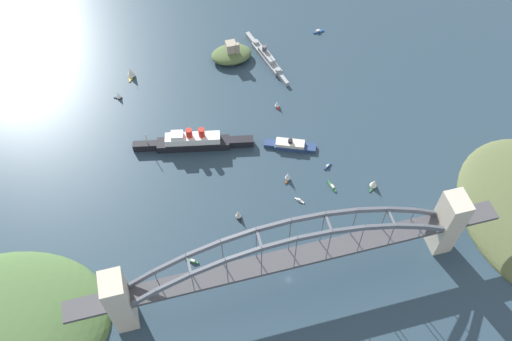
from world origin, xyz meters
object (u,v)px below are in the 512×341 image
at_px(small_boat_7, 238,214).
at_px(small_boat_4, 374,183).
at_px(small_boat_6, 332,186).
at_px(ocean_liner, 194,142).
at_px(harbor_ferry_steamer, 290,145).
at_px(small_boat_8, 192,261).
at_px(fort_island_mid_harbor, 231,54).
at_px(small_boat_3, 288,176).
at_px(small_boat_0, 327,166).
at_px(small_boat_5, 118,95).
at_px(naval_cruiser, 266,57).
at_px(harbor_arch_bridge, 291,258).
at_px(small_boat_9, 277,104).
at_px(small_boat_10, 318,31).
at_px(small_boat_2, 299,200).
at_px(small_boat_1, 131,72).

bearing_deg(small_boat_7, small_boat_4, 0.13).
bearing_deg(small_boat_6, small_boat_4, -13.56).
distance_m(ocean_liner, harbor_ferry_steamer, 69.68).
bearing_deg(small_boat_8, fort_island_mid_harbor, 69.06).
bearing_deg(fort_island_mid_harbor, harbor_ferry_steamer, -78.79).
distance_m(small_boat_3, small_boat_8, 88.40).
height_order(ocean_liner, small_boat_6, ocean_liner).
xyz_separation_m(small_boat_0, small_boat_5, (-134.85, 103.74, 2.29)).
height_order(naval_cruiser, small_boat_8, naval_cruiser).
relative_size(harbor_arch_bridge, small_boat_9, 40.38).
bearing_deg(harbor_arch_bridge, small_boat_4, 34.01).
height_order(small_boat_9, small_boat_10, small_boat_9).
bearing_deg(small_boat_3, naval_cruiser, 81.70).
bearing_deg(small_boat_10, small_boat_3, -116.26).
height_order(small_boat_0, small_boat_4, small_boat_4).
height_order(small_boat_4, small_boat_9, small_boat_4).
xyz_separation_m(small_boat_2, small_boat_9, (9.04, 85.89, 2.31)).
bearing_deg(small_boat_0, small_boat_9, 106.36).
distance_m(small_boat_5, small_boat_10, 177.08).
height_order(small_boat_5, small_boat_6, small_boat_5).
xyz_separation_m(ocean_liner, small_boat_8, (-18.86, -90.06, -4.82)).
relative_size(naval_cruiser, small_boat_6, 6.68).
bearing_deg(small_boat_7, fort_island_mid_harbor, 78.46).
distance_m(small_boat_1, small_boat_4, 209.08).
xyz_separation_m(small_boat_0, small_boat_2, (-27.75, -22.17, -0.13)).
relative_size(small_boat_5, small_boat_10, 0.67).
bearing_deg(small_boat_7, ocean_liner, 104.44).
bearing_deg(small_boat_5, fort_island_mid_harbor, 12.30).
relative_size(fort_island_mid_harbor, small_boat_0, 5.02).
height_order(ocean_liner, small_boat_9, ocean_liner).
relative_size(small_boat_0, small_boat_3, 0.77).
relative_size(harbor_ferry_steamer, small_boat_0, 5.61).
relative_size(small_boat_4, small_boat_10, 0.84).
bearing_deg(small_boat_10, small_boat_5, -169.06).
bearing_deg(small_boat_6, harbor_arch_bridge, -129.90).
xyz_separation_m(naval_cruiser, small_boat_9, (-5.73, -52.32, -0.01)).
height_order(small_boat_4, small_boat_10, small_boat_4).
relative_size(harbor_arch_bridge, small_boat_7, 31.08).
distance_m(small_boat_0, small_boat_3, 30.71).
relative_size(small_boat_2, small_boat_10, 0.61).
bearing_deg(small_boat_3, small_boat_8, -149.30).
bearing_deg(harbor_ferry_steamer, small_boat_2, -99.30).
xyz_separation_m(harbor_ferry_steamer, small_boat_5, (-114.60, 80.09, 0.63)).
height_order(small_boat_5, small_boat_9, small_boat_5).
distance_m(ocean_liner, small_boat_4, 130.08).
height_order(ocean_liner, small_boat_10, ocean_liner).
bearing_deg(small_boat_6, fort_island_mid_harbor, 104.85).
height_order(ocean_liner, fort_island_mid_harbor, ocean_liner).
relative_size(harbor_arch_bridge, harbor_ferry_steamer, 6.98).
bearing_deg(fort_island_mid_harbor, ocean_liner, -119.75).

